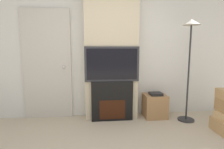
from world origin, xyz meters
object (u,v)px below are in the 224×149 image
Objects in this scene: television at (112,64)px; floor_lamp at (190,46)px; fireplace at (112,101)px; media_stand at (155,105)px.

television is 0.54× the size of floor_lamp.
media_stand is at bearing 4.37° from fireplace.
floor_lamp is 3.69× the size of media_stand.
television reaches higher than media_stand.
television is (0.00, -0.00, 0.70)m from fireplace.
television reaches higher than fireplace.
television is 1.20m from media_stand.
fireplace is 1.53× the size of media_stand.
television is at bearing -175.50° from media_stand.
fireplace reaches higher than media_stand.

